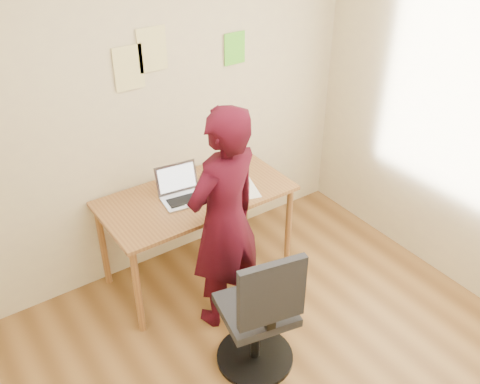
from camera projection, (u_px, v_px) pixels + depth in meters
room at (309, 226)px, 2.54m from camera, size 3.58×3.58×2.78m
desk at (196, 204)px, 3.95m from camera, size 1.40×0.70×0.74m
laptop at (182, 191)px, 3.84m from camera, size 0.34×0.32×0.23m
paper_sheet at (242, 189)px, 3.96m from camera, size 0.28×0.34×0.00m
phone at (227, 197)px, 3.86m from camera, size 0.08×0.14×0.01m
wall_note_left at (129, 68)px, 3.54m from camera, size 0.21×0.00×0.30m
wall_note_mid at (152, 49)px, 3.58m from camera, size 0.21×0.00×0.30m
wall_note_right at (235, 48)px, 3.96m from camera, size 0.18×0.00×0.24m
office_chair at (260, 320)px, 3.29m from camera, size 0.51×0.52×0.98m
person at (224, 221)px, 3.49m from camera, size 0.66×0.50×1.63m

